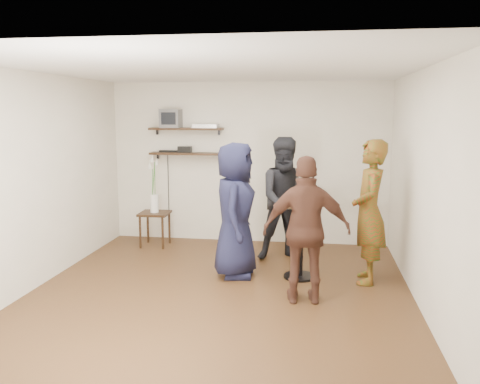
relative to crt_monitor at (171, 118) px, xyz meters
name	(u,v)px	position (x,y,z in m)	size (l,w,h in m)	color
room	(219,185)	(1.25, -2.38, -0.72)	(4.58, 5.08, 2.68)	#412315
shelf_upper	(186,129)	(0.25, 0.00, -0.17)	(1.20, 0.25, 0.04)	black
shelf_lower	(187,154)	(0.25, 0.00, -0.57)	(1.20, 0.25, 0.04)	black
crt_monitor	(171,118)	(0.00, 0.00, 0.00)	(0.32, 0.30, 0.30)	#59595B
dvd_deck	(206,126)	(0.57, 0.00, -0.12)	(0.40, 0.24, 0.06)	silver
radio	(185,149)	(0.22, 0.00, -0.50)	(0.22, 0.10, 0.10)	black
power_strip	(168,151)	(-0.07, 0.05, -0.54)	(0.30, 0.05, 0.03)	black
side_table	(155,218)	(-0.18, -0.42, -1.56)	(0.47, 0.47, 0.55)	black
vase_lilies	(154,194)	(-0.18, -0.42, -1.18)	(0.19, 0.19, 0.93)	white
drinks_table	(301,230)	(2.17, -1.66, -1.38)	(0.54, 0.54, 0.99)	black
wine_glass_fl	(297,192)	(2.11, -1.70, -0.89)	(0.07, 0.07, 0.20)	silver
wine_glass_fr	(307,192)	(2.24, -1.70, -0.89)	(0.07, 0.07, 0.21)	silver
wine_glass_bl	(299,192)	(2.14, -1.61, -0.90)	(0.06, 0.06, 0.19)	silver
wine_glass_br	(304,192)	(2.20, -1.64, -0.90)	(0.06, 0.06, 0.19)	silver
person_plaid	(369,212)	(3.01, -1.69, -1.12)	(0.66, 0.43, 1.80)	#A62A12
person_dark	(287,199)	(1.94, -0.85, -1.13)	(0.86, 0.67, 1.77)	black
person_navy	(235,210)	(1.33, -1.70, -1.15)	(0.85, 0.55, 1.74)	#161833
person_brown	(307,230)	(2.26, -2.50, -1.19)	(0.97, 0.40, 1.66)	#4D2C21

